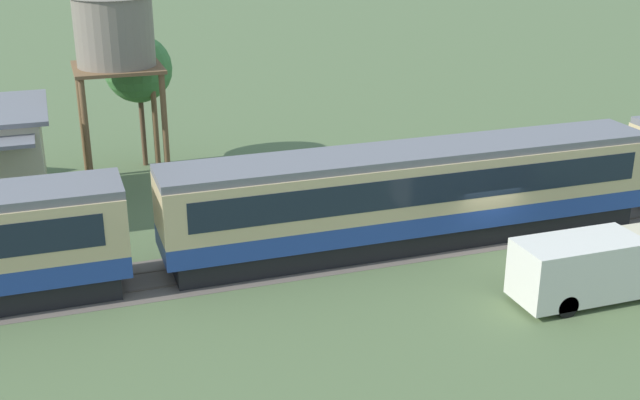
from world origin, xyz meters
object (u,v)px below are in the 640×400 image
(water_tower, at_px, (114,31))
(yard_tree_1, at_px, (138,69))
(delivery_truck_cream, at_px, (598,266))
(passenger_train, at_px, (420,191))

(water_tower, xyz_separation_m, yard_tree_1, (1.26, 2.98, -2.39))
(delivery_truck_cream, height_order, yard_tree_1, yard_tree_1)
(water_tower, distance_m, yard_tree_1, 4.02)
(yard_tree_1, bearing_deg, passenger_train, -56.74)
(passenger_train, height_order, delivery_truck_cream, passenger_train)
(water_tower, bearing_deg, delivery_truck_cream, -50.70)
(passenger_train, xyz_separation_m, yard_tree_1, (-9.28, 14.15, 2.90))
(delivery_truck_cream, distance_m, yard_tree_1, 24.76)
(passenger_train, relative_size, yard_tree_1, 9.23)
(passenger_train, height_order, water_tower, water_tower)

